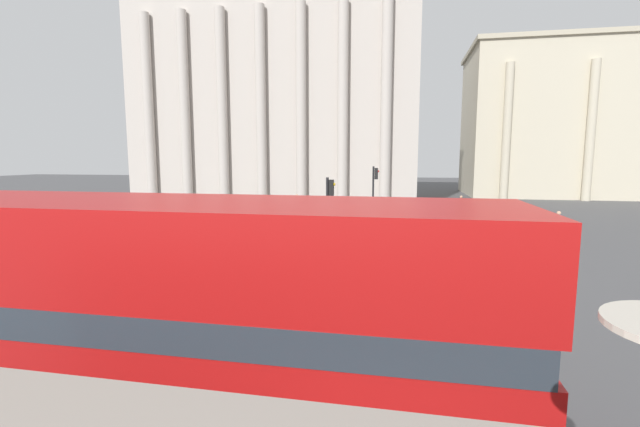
{
  "coord_description": "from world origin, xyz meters",
  "views": [
    {
      "loc": [
        0.16,
        -2.26,
        4.56
      ],
      "look_at": [
        -3.25,
        15.41,
        2.21
      ],
      "focal_mm": 24.0,
      "sensor_mm": 36.0,
      "label": 1
    }
  ],
  "objects_px": {
    "plaza_building_right": "(605,121)",
    "pedestrian_white": "(297,202)",
    "traffic_light_far": "(374,189)",
    "traffic_light_near": "(500,251)",
    "plaza_building_left": "(285,101)",
    "pedestrian_blue": "(558,224)",
    "double_decker_bus": "(167,311)",
    "pedestrian_olive": "(459,210)",
    "pedestrian_red": "(461,204)",
    "traffic_light_mid": "(329,206)"
  },
  "relations": [
    {
      "from": "pedestrian_white",
      "to": "pedestrian_blue",
      "type": "bearing_deg",
      "value": 169.18
    },
    {
      "from": "plaza_building_right",
      "to": "pedestrian_white",
      "type": "bearing_deg",
      "value": -144.22
    },
    {
      "from": "pedestrian_white",
      "to": "double_decker_bus",
      "type": "bearing_deg",
      "value": 117.54
    },
    {
      "from": "pedestrian_blue",
      "to": "pedestrian_white",
      "type": "xyz_separation_m",
      "value": [
        -16.83,
        9.08,
        -0.07
      ]
    },
    {
      "from": "traffic_light_far",
      "to": "pedestrian_white",
      "type": "distance_m",
      "value": 9.99
    },
    {
      "from": "double_decker_bus",
      "to": "traffic_light_far",
      "type": "bearing_deg",
      "value": 84.87
    },
    {
      "from": "traffic_light_near",
      "to": "pedestrian_white",
      "type": "relative_size",
      "value": 2.08
    },
    {
      "from": "double_decker_bus",
      "to": "pedestrian_blue",
      "type": "distance_m",
      "value": 22.51
    },
    {
      "from": "plaza_building_left",
      "to": "traffic_light_far",
      "type": "relative_size",
      "value": 6.87
    },
    {
      "from": "pedestrian_red",
      "to": "pedestrian_blue",
      "type": "xyz_separation_m",
      "value": [
        3.79,
        -9.94,
        0.06
      ]
    },
    {
      "from": "pedestrian_white",
      "to": "pedestrian_olive",
      "type": "bearing_deg",
      "value": -175.34
    },
    {
      "from": "traffic_light_near",
      "to": "pedestrian_olive",
      "type": "distance_m",
      "value": 19.84
    },
    {
      "from": "plaza_building_left",
      "to": "traffic_light_near",
      "type": "bearing_deg",
      "value": -66.0
    },
    {
      "from": "plaza_building_right",
      "to": "traffic_light_far",
      "type": "relative_size",
      "value": 7.84
    },
    {
      "from": "plaza_building_left",
      "to": "pedestrian_white",
      "type": "bearing_deg",
      "value": -70.28
    },
    {
      "from": "pedestrian_blue",
      "to": "pedestrian_olive",
      "type": "xyz_separation_m",
      "value": [
        -4.36,
        6.23,
        -0.04
      ]
    },
    {
      "from": "plaza_building_left",
      "to": "pedestrian_olive",
      "type": "xyz_separation_m",
      "value": [
        16.31,
        -13.55,
        -9.59
      ]
    },
    {
      "from": "double_decker_bus",
      "to": "pedestrian_white",
      "type": "relative_size",
      "value": 6.57
    },
    {
      "from": "plaza_building_right",
      "to": "pedestrian_red",
      "type": "relative_size",
      "value": 19.48
    },
    {
      "from": "pedestrian_red",
      "to": "traffic_light_near",
      "type": "bearing_deg",
      "value": 105.62
    },
    {
      "from": "pedestrian_blue",
      "to": "pedestrian_olive",
      "type": "distance_m",
      "value": 7.6
    },
    {
      "from": "plaza_building_right",
      "to": "pedestrian_blue",
      "type": "xyz_separation_m",
      "value": [
        -15.01,
        -32.03,
        -7.87
      ]
    },
    {
      "from": "double_decker_bus",
      "to": "traffic_light_mid",
      "type": "height_order",
      "value": "double_decker_bus"
    },
    {
      "from": "plaza_building_right",
      "to": "traffic_light_near",
      "type": "bearing_deg",
      "value": -114.6
    },
    {
      "from": "traffic_light_mid",
      "to": "pedestrian_white",
      "type": "distance_m",
      "value": 16.47
    },
    {
      "from": "traffic_light_mid",
      "to": "pedestrian_white",
      "type": "bearing_deg",
      "value": 109.02
    },
    {
      "from": "pedestrian_blue",
      "to": "pedestrian_olive",
      "type": "bearing_deg",
      "value": -63.34
    },
    {
      "from": "pedestrian_white",
      "to": "pedestrian_olive",
      "type": "xyz_separation_m",
      "value": [
        12.47,
        -2.85,
        0.03
      ]
    },
    {
      "from": "traffic_light_near",
      "to": "traffic_light_mid",
      "type": "height_order",
      "value": "traffic_light_mid"
    },
    {
      "from": "plaza_building_left",
      "to": "plaza_building_right",
      "type": "xyz_separation_m",
      "value": [
        35.68,
        12.26,
        -1.68
      ]
    },
    {
      "from": "pedestrian_blue",
      "to": "pedestrian_olive",
      "type": "height_order",
      "value": "pedestrian_blue"
    },
    {
      "from": "pedestrian_red",
      "to": "pedestrian_olive",
      "type": "xyz_separation_m",
      "value": [
        -0.57,
        -3.72,
        0.02
      ]
    },
    {
      "from": "pedestrian_olive",
      "to": "double_decker_bus",
      "type": "bearing_deg",
      "value": 114.93
    },
    {
      "from": "traffic_light_mid",
      "to": "traffic_light_far",
      "type": "distance_m",
      "value": 8.49
    },
    {
      "from": "traffic_light_far",
      "to": "pedestrian_blue",
      "type": "xyz_separation_m",
      "value": [
        10.05,
        -1.94,
        -1.64
      ]
    },
    {
      "from": "traffic_light_mid",
      "to": "double_decker_bus",
      "type": "bearing_deg",
      "value": -91.67
    },
    {
      "from": "pedestrian_blue",
      "to": "pedestrian_olive",
      "type": "relative_size",
      "value": 1.04
    },
    {
      "from": "plaza_building_left",
      "to": "traffic_light_far",
      "type": "height_order",
      "value": "plaza_building_left"
    },
    {
      "from": "plaza_building_right",
      "to": "traffic_light_near",
      "type": "height_order",
      "value": "plaza_building_right"
    },
    {
      "from": "traffic_light_far",
      "to": "pedestrian_white",
      "type": "bearing_deg",
      "value": 133.52
    },
    {
      "from": "plaza_building_right",
      "to": "double_decker_bus",
      "type": "bearing_deg",
      "value": -117.73
    },
    {
      "from": "double_decker_bus",
      "to": "pedestrian_olive",
      "type": "height_order",
      "value": "double_decker_bus"
    },
    {
      "from": "pedestrian_red",
      "to": "pedestrian_olive",
      "type": "relative_size",
      "value": 0.99
    },
    {
      "from": "pedestrian_white",
      "to": "pedestrian_olive",
      "type": "relative_size",
      "value": 0.97
    },
    {
      "from": "traffic_light_near",
      "to": "traffic_light_far",
      "type": "relative_size",
      "value": 0.83
    },
    {
      "from": "pedestrian_olive",
      "to": "plaza_building_left",
      "type": "bearing_deg",
      "value": 1.72
    },
    {
      "from": "plaza_building_left",
      "to": "pedestrian_blue",
      "type": "relative_size",
      "value": 16.2
    },
    {
      "from": "plaza_building_left",
      "to": "traffic_light_near",
      "type": "height_order",
      "value": "plaza_building_left"
    },
    {
      "from": "traffic_light_near",
      "to": "traffic_light_far",
      "type": "xyz_separation_m",
      "value": [
        -4.21,
        15.46,
        0.43
      ]
    },
    {
      "from": "double_decker_bus",
      "to": "plaza_building_right",
      "type": "height_order",
      "value": "plaza_building_right"
    }
  ]
}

